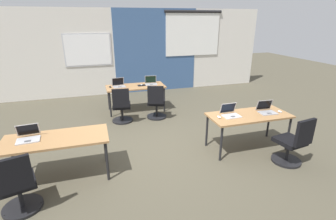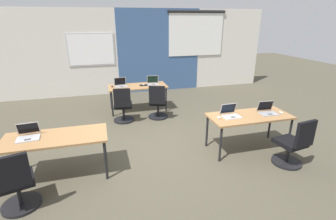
% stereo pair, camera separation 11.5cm
% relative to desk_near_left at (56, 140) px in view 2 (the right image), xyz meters
% --- Properties ---
extents(ground_plane, '(24.00, 24.00, 0.00)m').
position_rel_desk_near_left_xyz_m(ground_plane, '(1.75, 0.60, -0.66)').
color(ground_plane, '#4C4738').
extents(back_wall_assembly, '(10.00, 0.27, 2.80)m').
position_rel_desk_near_left_xyz_m(back_wall_assembly, '(1.79, 4.80, 0.75)').
color(back_wall_assembly, silver).
rests_on(back_wall_assembly, ground).
extents(desk_near_left, '(1.60, 0.70, 0.72)m').
position_rel_desk_near_left_xyz_m(desk_near_left, '(0.00, 0.00, 0.00)').
color(desk_near_left, '#A37547').
rests_on(desk_near_left, ground).
extents(desk_near_right, '(1.60, 0.70, 0.72)m').
position_rel_desk_near_left_xyz_m(desk_near_right, '(3.50, 0.00, 0.00)').
color(desk_near_right, '#A37547').
rests_on(desk_near_right, ground).
extents(desk_far_center, '(1.60, 0.70, 0.72)m').
position_rel_desk_near_left_xyz_m(desk_far_center, '(1.75, 2.80, 0.00)').
color(desk_far_center, '#A37547').
rests_on(desk_far_center, ground).
extents(laptop_near_left_end, '(0.36, 0.34, 0.22)m').
position_rel_desk_near_left_xyz_m(laptop_near_left_end, '(-0.39, 0.07, 0.11)').
color(laptop_near_left_end, '#B7B7BC').
rests_on(laptop_near_left_end, desk_near_left).
extents(chair_near_left_end, '(0.55, 0.60, 0.92)m').
position_rel_desk_near_left_xyz_m(chair_near_left_end, '(-0.43, -0.69, -0.28)').
color(chair_near_left_end, black).
rests_on(chair_near_left_end, ground).
extents(laptop_near_right_inner, '(0.34, 0.31, 0.23)m').
position_rel_desk_near_left_xyz_m(laptop_near_right_inner, '(3.11, 0.06, 0.11)').
color(laptop_near_right_inner, silver).
rests_on(laptop_near_right_inner, desk_near_right).
extents(mouse_near_right_inner, '(0.06, 0.10, 0.03)m').
position_rel_desk_near_left_xyz_m(mouse_near_right_inner, '(2.85, 0.02, 0.08)').
color(mouse_near_right_inner, silver).
rests_on(mouse_near_right_inner, desk_near_right).
extents(laptop_far_right, '(0.36, 0.31, 0.23)m').
position_rel_desk_near_left_xyz_m(laptop_far_right, '(2.20, 2.86, 0.11)').
color(laptop_far_right, '#9E9EA3').
rests_on(laptop_far_right, desk_far_center).
extents(mousepad_far_right, '(0.22, 0.19, 0.00)m').
position_rel_desk_near_left_xyz_m(mousepad_far_right, '(1.92, 2.80, 0.06)').
color(mousepad_far_right, black).
rests_on(mousepad_far_right, desk_far_center).
extents(mouse_far_right, '(0.09, 0.11, 0.03)m').
position_rel_desk_near_left_xyz_m(mouse_far_right, '(1.92, 2.80, 0.08)').
color(mouse_far_right, '#B2B2B7').
rests_on(mouse_far_right, mousepad_far_right).
extents(chair_far_right, '(0.56, 0.61, 0.92)m').
position_rel_desk_near_left_xyz_m(chair_far_right, '(2.15, 2.06, -0.28)').
color(chair_far_right, black).
rests_on(chair_far_right, ground).
extents(laptop_far_left, '(0.36, 0.30, 0.24)m').
position_rel_desk_near_left_xyz_m(laptop_far_left, '(1.30, 2.85, 0.11)').
color(laptop_far_left, '#9E9EA3').
rests_on(laptop_far_left, desk_far_center).
extents(mouse_far_left, '(0.08, 0.11, 0.03)m').
position_rel_desk_near_left_xyz_m(mouse_far_left, '(1.06, 2.85, 0.08)').
color(mouse_far_left, black).
rests_on(mouse_far_left, desk_far_center).
extents(chair_far_left, '(0.52, 0.56, 0.92)m').
position_rel_desk_near_left_xyz_m(chair_far_left, '(1.26, 2.05, -0.28)').
color(chair_far_left, black).
rests_on(chair_far_left, ground).
extents(laptop_near_right_end, '(0.35, 0.32, 0.23)m').
position_rel_desk_near_left_xyz_m(laptop_near_right_end, '(3.89, 0.01, 0.11)').
color(laptop_near_right_end, '#9E9EA3').
rests_on(laptop_near_right_end, desk_near_right).
extents(mouse_near_right_end, '(0.07, 0.11, 0.03)m').
position_rel_desk_near_left_xyz_m(mouse_near_right_end, '(4.15, -0.07, 0.08)').
color(mouse_near_right_end, silver).
rests_on(mouse_near_right_end, desk_near_right).
extents(chair_near_right_end, '(0.52, 0.57, 0.92)m').
position_rel_desk_near_left_xyz_m(chair_near_right_end, '(3.92, -0.75, -0.28)').
color(chair_near_right_end, black).
rests_on(chair_near_right_end, ground).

